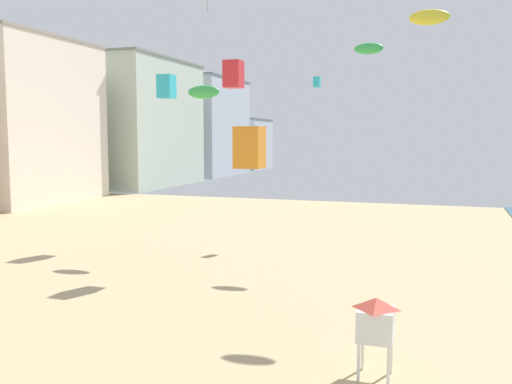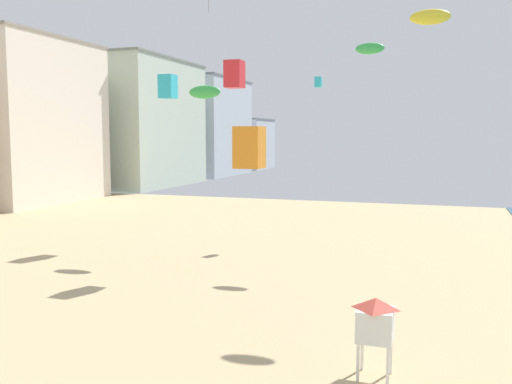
{
  "view_description": "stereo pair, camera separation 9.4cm",
  "coord_description": "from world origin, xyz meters",
  "views": [
    {
      "loc": [
        13.7,
        -2.76,
        7.55
      ],
      "look_at": [
        7.09,
        16.9,
        5.43
      ],
      "focal_mm": 39.14,
      "sensor_mm": 36.0,
      "label": 1
    },
    {
      "loc": [
        13.79,
        -2.73,
        7.55
      ],
      "look_at": [
        7.09,
        16.9,
        5.43
      ],
      "focal_mm": 39.14,
      "sensor_mm": 36.0,
      "label": 2
    }
  ],
  "objects": [
    {
      "name": "kite_orange_box_2",
      "position": [
        7.32,
        15.54,
        7.13
      ],
      "size": [
        0.92,
        0.92,
        1.45
      ],
      "color": "orange"
    },
    {
      "name": "kite_red_box",
      "position": [
        1.6,
        28.99,
        11.19
      ],
      "size": [
        1.03,
        1.03,
        1.62
      ],
      "color": "red"
    },
    {
      "name": "kite_cyan_box",
      "position": [
        4.55,
        38.77,
        11.51
      ],
      "size": [
        0.49,
        0.49,
        0.77
      ],
      "color": "#2DB7CC"
    },
    {
      "name": "kite_yellow_parafoil_2",
      "position": [
        12.85,
        25.72,
        13.15
      ],
      "size": [
        1.89,
        0.52,
        0.73
      ],
      "color": "yellow"
    },
    {
      "name": "boardwalk_hotel_furthest",
      "position": [
        -31.44,
        114.79,
        5.59
      ],
      "size": [
        15.29,
        13.28,
        11.17
      ],
      "color": "#ADB7C1",
      "rests_on": "ground"
    },
    {
      "name": "lifeguard_stand",
      "position": [
        11.88,
        14.35,
        1.84
      ],
      "size": [
        1.1,
        1.1,
        2.55
      ],
      "rotation": [
        0.0,
        0.0,
        0.13
      ],
      "color": "white",
      "rests_on": "ground"
    },
    {
      "name": "kite_green_parafoil",
      "position": [
        9.0,
        33.57,
        12.99
      ],
      "size": [
        1.83,
        0.51,
        0.71
      ],
      "color": "green"
    },
    {
      "name": "boardwalk_hotel_distant",
      "position": [
        -31.44,
        94.71,
        9.06
      ],
      "size": [
        15.89,
        19.82,
        18.11
      ],
      "color": "#ADB7C1",
      "rests_on": "ground"
    },
    {
      "name": "boardwalk_hotel_far",
      "position": [
        -31.44,
        71.05,
        9.33
      ],
      "size": [
        15.86,
        21.35,
        18.66
      ],
      "color": "#B7C6B2",
      "rests_on": "ground"
    },
    {
      "name": "kite_green_parafoil_2",
      "position": [
        -1.55,
        31.65,
        10.4
      ],
      "size": [
        2.25,
        0.63,
        0.88
      ],
      "color": "green"
    },
    {
      "name": "kite_cyan_box_2",
      "position": [
        -5.59,
        34.16,
        11.07
      ],
      "size": [
        1.09,
        1.09,
        1.71
      ],
      "color": "#2DB7CC"
    },
    {
      "name": "boardwalk_hotel_mid",
      "position": [
        -31.44,
        48.85,
        9.15
      ],
      "size": [
        11.32,
        17.07,
        18.29
      ],
      "color": "silver",
      "rests_on": "ground"
    }
  ]
}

